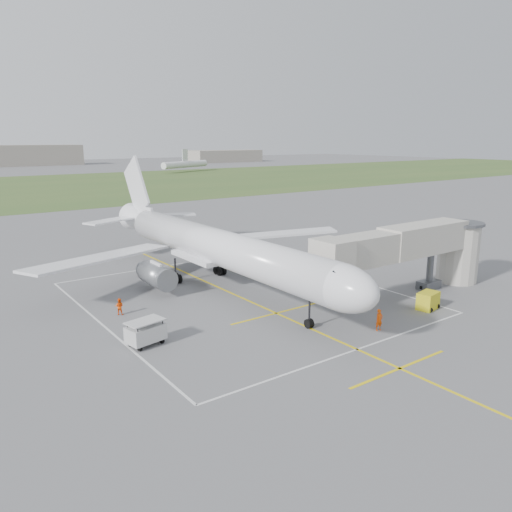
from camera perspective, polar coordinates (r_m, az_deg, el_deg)
ground at (r=54.08m, az=-4.24°, el=-3.63°), size 700.00×700.00×0.00m
grass_strip at (r=176.92m, az=-27.17°, el=6.74°), size 700.00×120.00×0.02m
apron_markings at (r=49.45m, az=-0.68°, el=-5.22°), size 28.20×60.00×0.01m
airliner at (r=53.60m, az=-4.75°, el=1.06°), size 38.93×46.75×13.52m
jet_bridge at (r=53.72m, az=18.07°, el=0.85°), size 23.40×5.00×7.20m
gpu_unit at (r=49.83m, az=19.07°, el=-4.86°), size 2.41×1.89×1.64m
baggage_cart at (r=40.07m, az=-12.50°, el=-8.53°), size 3.14×2.24×1.99m
ramp_worker_nose at (r=43.25m, az=13.89°, el=-7.10°), size 0.73×0.53×1.85m
ramp_worker_wing at (r=47.35m, az=-15.35°, el=-5.58°), size 0.95×0.92×1.55m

